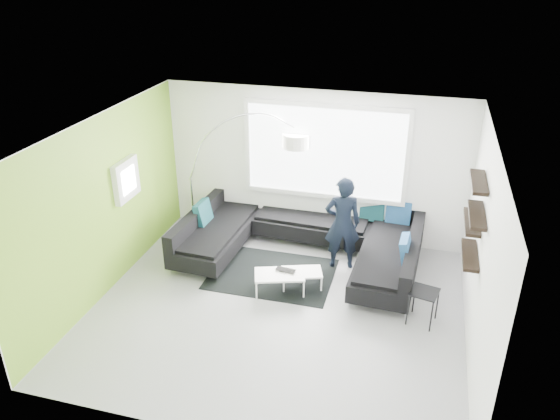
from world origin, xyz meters
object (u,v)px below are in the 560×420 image
object	(u,v)px
arc_lamp	(190,177)
side_table	(423,307)
coffee_table	(291,280)
laptop	(285,272)
sectional_sofa	(301,240)
person	(342,223)

from	to	relation	value
arc_lamp	side_table	distance (m)	4.67
coffee_table	arc_lamp	distance (m)	2.77
arc_lamp	coffee_table	bearing A→B (deg)	-44.93
laptop	arc_lamp	bearing A→B (deg)	155.16
sectional_sofa	laptop	size ratio (longest dim) A/B	12.07
arc_lamp	laptop	distance (m)	2.66
coffee_table	side_table	size ratio (longest dim) A/B	1.91
side_table	person	xyz separation A→B (m)	(-1.41, 1.24, 0.56)
coffee_table	side_table	xyz separation A→B (m)	(2.06, -0.32, 0.10)
person	sectional_sofa	bearing A→B (deg)	-18.07
side_table	person	size ratio (longest dim) A/B	0.32
person	coffee_table	bearing A→B (deg)	39.20
coffee_table	sectional_sofa	bearing A→B (deg)	75.39
arc_lamp	person	world-z (taller)	arc_lamp
person	laptop	size ratio (longest dim) A/B	4.82
coffee_table	side_table	distance (m)	2.09
coffee_table	person	world-z (taller)	person
sectional_sofa	arc_lamp	distance (m)	2.33
sectional_sofa	person	xyz separation A→B (m)	(0.72, -0.04, 0.44)
sectional_sofa	laptop	world-z (taller)	sectional_sofa
arc_lamp	side_table	bearing A→B (deg)	-35.43
coffee_table	person	size ratio (longest dim) A/B	0.61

